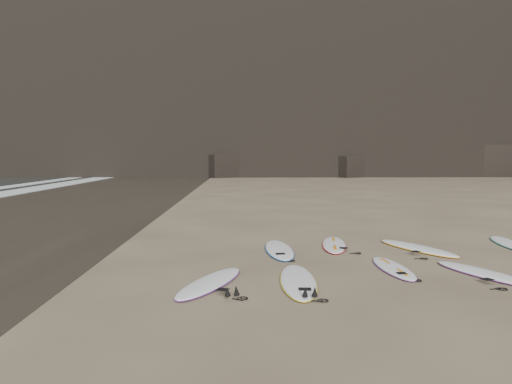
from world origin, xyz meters
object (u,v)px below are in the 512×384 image
at_px(surfboard_0, 210,282).
at_px(surfboard_7, 417,248).
at_px(surfboard_2, 393,268).
at_px(surfboard_5, 279,249).
at_px(surfboard_3, 484,273).
at_px(surfboard_1, 298,280).
at_px(surfboard_6, 334,244).
at_px(surfboard_8, 508,243).

distance_m(surfboard_0, surfboard_7, 6.16).
height_order(surfboard_0, surfboard_2, surfboard_0).
bearing_deg(surfboard_5, surfboard_0, -117.87).
height_order(surfboard_5, surfboard_7, same).
relative_size(surfboard_0, surfboard_3, 1.03).
xyz_separation_m(surfboard_1, surfboard_3, (3.88, 0.50, -0.00)).
xyz_separation_m(surfboard_3, surfboard_7, (-0.38, 2.78, 0.00)).
height_order(surfboard_6, surfboard_8, surfboard_6).
bearing_deg(surfboard_5, surfboard_1, -89.93).
bearing_deg(surfboard_0, surfboard_5, 85.59).
distance_m(surfboard_1, surfboard_6, 4.10).
distance_m(surfboard_0, surfboard_3, 5.59).
xyz_separation_m(surfboard_2, surfboard_7, (1.32, 2.23, 0.01)).
relative_size(surfboard_1, surfboard_5, 1.01).
relative_size(surfboard_1, surfboard_7, 1.01).
bearing_deg(surfboard_6, surfboard_1, -101.23).
height_order(surfboard_3, surfboard_5, surfboard_5).
distance_m(surfboard_3, surfboard_8, 4.17).
bearing_deg(surfboard_3, surfboard_5, 124.42).
bearing_deg(surfboard_6, surfboard_5, -147.23).
height_order(surfboard_1, surfboard_8, surfboard_1).
relative_size(surfboard_1, surfboard_3, 1.10).
relative_size(surfboard_1, surfboard_8, 1.16).
bearing_deg(surfboard_1, surfboard_8, 34.65).
distance_m(surfboard_2, surfboard_3, 1.80).
distance_m(surfboard_0, surfboard_2, 4.01).
bearing_deg(surfboard_1, surfboard_2, 28.37).
xyz_separation_m(surfboard_2, surfboard_8, (4.07, 2.88, 0.00)).
relative_size(surfboard_3, surfboard_5, 0.92).
distance_m(surfboard_0, surfboard_5, 3.59).
height_order(surfboard_2, surfboard_6, surfboard_6).
xyz_separation_m(surfboard_2, surfboard_6, (-0.75, 2.79, 0.00)).
bearing_deg(surfboard_8, surfboard_3, -114.77).
bearing_deg(surfboard_2, surfboard_0, -165.69).
height_order(surfboard_2, surfboard_3, surfboard_3).
bearing_deg(surfboard_2, surfboard_5, 135.42).
bearing_deg(surfboard_3, surfboard_1, 165.48).
bearing_deg(surfboard_6, surfboard_7, -6.12).
bearing_deg(surfboard_6, surfboard_0, -119.38).
bearing_deg(surfboard_0, surfboard_8, 48.14).
xyz_separation_m(surfboard_6, surfboard_8, (4.82, 0.09, -0.00)).
distance_m(surfboard_3, surfboard_6, 4.15).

